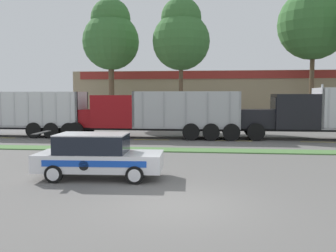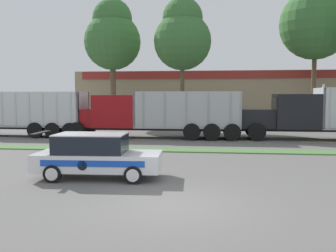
{
  "view_description": "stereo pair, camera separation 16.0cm",
  "coord_description": "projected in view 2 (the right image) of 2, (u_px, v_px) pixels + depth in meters",
  "views": [
    {
      "loc": [
        0.89,
        -9.78,
        2.91
      ],
      "look_at": [
        -1.2,
        8.85,
        1.41
      ],
      "focal_mm": 40.0,
      "sensor_mm": 36.0,
      "label": 1
    },
    {
      "loc": [
        1.05,
        -9.76,
        2.91
      ],
      "look_at": [
        -1.2,
        8.85,
        1.41
      ],
      "focal_mm": 40.0,
      "sensor_mm": 36.0,
      "label": 2
    }
  ],
  "objects": [
    {
      "name": "store_building_backdrop",
      "position": [
        233.0,
        97.0,
        44.9
      ],
      "size": [
        34.79,
        12.1,
        5.57
      ],
      "color": "#9E896B",
      "rests_on": "ground_plane"
    },
    {
      "name": "grass_verge",
      "position": [
        193.0,
        150.0,
        19.9
      ],
      "size": [
        120.0,
        1.43,
        0.06
      ],
      "primitive_type": "cube",
      "color": "#517F42",
      "rests_on": "ground_plane"
    },
    {
      "name": "centre_line_6",
      "position": [
        321.0,
        142.0,
        23.62
      ],
      "size": [
        2.4,
        0.14,
        0.01
      ],
      "primitive_type": "cube",
      "color": "yellow",
      "rests_on": "ground_plane"
    },
    {
      "name": "tree_behind_left",
      "position": [
        316.0,
        17.0,
        35.27
      ],
      "size": [
        6.72,
        6.72,
        14.77
      ],
      "color": "brown",
      "rests_on": "ground_plane"
    },
    {
      "name": "tree_behind_far_right",
      "position": [
        182.0,
        36.0,
        31.87
      ],
      "size": [
        4.91,
        4.91,
        11.25
      ],
      "color": "brown",
      "rests_on": "ground_plane"
    },
    {
      "name": "rally_car",
      "position": [
        96.0,
        155.0,
        13.28
      ],
      "size": [
        4.5,
        2.08,
        1.62
      ],
      "color": "white",
      "rests_on": "ground_plane"
    },
    {
      "name": "tree_behind_right",
      "position": [
        112.0,
        36.0,
        35.15
      ],
      "size": [
        5.31,
        5.31,
        12.0
      ],
      "color": "brown",
      "rests_on": "ground_plane"
    },
    {
      "name": "dump_truck_mid",
      "position": [
        314.0,
        116.0,
        24.93
      ],
      "size": [
        12.05,
        2.84,
        3.67
      ],
      "color": "black",
      "rests_on": "ground_plane"
    },
    {
      "name": "dump_truck_lead",
      "position": [
        137.0,
        115.0,
        26.13
      ],
      "size": [
        12.2,
        2.76,
        3.22
      ],
      "color": "black",
      "rests_on": "ground_plane"
    },
    {
      "name": "centre_line_4",
      "position": [
        152.0,
        140.0,
        24.92
      ],
      "size": [
        2.4,
        0.14,
        0.01
      ],
      "primitive_type": "cube",
      "color": "yellow",
      "rests_on": "ground_plane"
    },
    {
      "name": "centre_line_2",
      "position": [
        0.0,
        138.0,
        26.21
      ],
      "size": [
        2.4,
        0.14,
        0.01
      ],
      "primitive_type": "cube",
      "color": "yellow",
      "rests_on": "ground_plane"
    },
    {
      "name": "centre_line_3",
      "position": [
        74.0,
        139.0,
        25.57
      ],
      "size": [
        2.4,
        0.14,
        0.01
      ],
      "primitive_type": "cube",
      "color": "yellow",
      "rests_on": "ground_plane"
    },
    {
      "name": "ground_plane",
      "position": [
        173.0,
        205.0,
        10.02
      ],
      "size": [
        600.0,
        600.0,
        0.0
      ],
      "primitive_type": "plane",
      "color": "slate"
    },
    {
      "name": "centre_line_5",
      "position": [
        234.0,
        141.0,
        24.27
      ],
      "size": [
        2.4,
        0.14,
        0.01
      ],
      "primitive_type": "cube",
      "color": "yellow",
      "rests_on": "ground_plane"
    }
  ]
}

